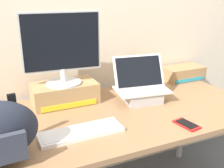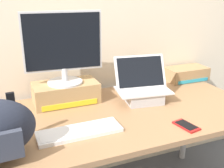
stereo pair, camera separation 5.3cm
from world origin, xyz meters
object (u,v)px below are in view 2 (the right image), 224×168
at_px(external_keyboard, 79,131).
at_px(toner_box_cyan, 186,74).
at_px(toner_box_yellow, 66,92).
at_px(open_laptop, 142,92).
at_px(desktop_monitor, 63,48).
at_px(cell_phone, 186,126).

height_order(external_keyboard, toner_box_cyan, toner_box_cyan).
distance_m(toner_box_yellow, open_laptop, 0.49).
xyz_separation_m(toner_box_yellow, toner_box_cyan, (0.98, 0.08, -0.01)).
height_order(toner_box_yellow, desktop_monitor, desktop_monitor).
height_order(desktop_monitor, open_laptop, desktop_monitor).
bearing_deg(cell_phone, toner_box_cyan, 43.83).
bearing_deg(external_keyboard, toner_box_cyan, 25.86).
relative_size(cell_phone, toner_box_cyan, 0.47).
xyz_separation_m(desktop_monitor, cell_phone, (0.51, -0.57, -0.35)).
bearing_deg(toner_box_cyan, cell_phone, -126.27).
xyz_separation_m(toner_box_yellow, external_keyboard, (-0.03, -0.42, -0.05)).
xyz_separation_m(external_keyboard, cell_phone, (0.54, -0.15, -0.01)).
bearing_deg(desktop_monitor, external_keyboard, -89.32).
distance_m(toner_box_yellow, desktop_monitor, 0.29).
bearing_deg(toner_box_cyan, external_keyboard, -153.67).
xyz_separation_m(external_keyboard, toner_box_cyan, (1.02, 0.50, 0.04)).
distance_m(toner_box_yellow, external_keyboard, 0.43).
relative_size(desktop_monitor, open_laptop, 1.31).
bearing_deg(desktop_monitor, toner_box_yellow, 87.96).
xyz_separation_m(toner_box_yellow, desktop_monitor, (-0.00, -0.00, 0.29)).
height_order(open_laptop, toner_box_cyan, open_laptop).
relative_size(desktop_monitor, toner_box_cyan, 1.48).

